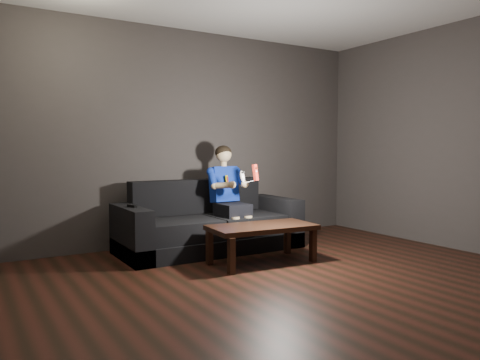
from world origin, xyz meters
TOP-DOWN VIEW (x-y plane):
  - floor at (0.00, 0.00)m, footprint 5.00×5.00m
  - back_wall at (0.00, 2.50)m, footprint 5.00×0.04m
  - sofa at (-0.05, 1.94)m, footprint 2.13×0.92m
  - child at (0.19, 1.89)m, footprint 0.48×0.59m
  - wii_remote_red at (0.28, 1.43)m, footprint 0.06×0.08m
  - nunchuk_white at (0.11, 1.44)m, footprint 0.07×0.09m
  - wii_remote_black at (-1.01, 1.86)m, footprint 0.07×0.15m
  - coffee_table at (0.13, 1.07)m, footprint 1.15×0.64m

SIDE VIEW (x-z plane):
  - floor at x=0.00m, z-range 0.00..0.00m
  - sofa at x=-0.05m, z-range -0.14..0.68m
  - coffee_table at x=0.13m, z-range 0.15..0.55m
  - wii_remote_black at x=-1.01m, z-range 0.58..0.61m
  - child at x=0.19m, z-range 0.13..1.31m
  - nunchuk_white at x=0.11m, z-range 0.82..0.97m
  - wii_remote_red at x=0.28m, z-range 0.84..1.03m
  - back_wall at x=0.00m, z-range 0.00..2.70m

